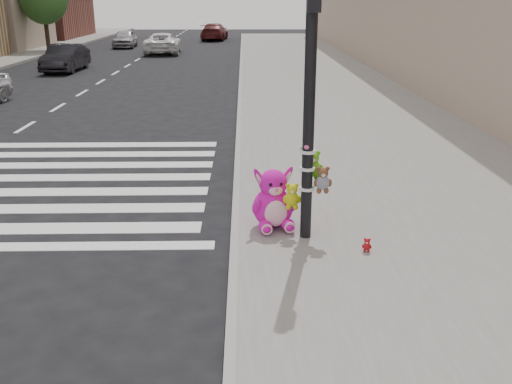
{
  "coord_description": "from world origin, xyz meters",
  "views": [
    {
      "loc": [
        1.71,
        -5.97,
        3.52
      ],
      "look_at": [
        1.87,
        2.06,
        0.75
      ],
      "focal_mm": 40.0,
      "sensor_mm": 36.0,
      "label": 1
    }
  ],
  "objects_px": {
    "signal_pole": "(309,129)",
    "pink_bunny": "(273,203)",
    "red_teddy": "(367,245)",
    "car_white_near": "(163,43)",
    "car_dark_far": "(65,58)"
  },
  "relations": [
    {
      "from": "signal_pole",
      "to": "pink_bunny",
      "type": "distance_m",
      "value": 1.36
    },
    {
      "from": "pink_bunny",
      "to": "car_dark_far",
      "type": "distance_m",
      "value": 22.49
    },
    {
      "from": "car_dark_far",
      "to": "car_white_near",
      "type": "xyz_separation_m",
      "value": [
        3.54,
        9.02,
        -0.0
      ]
    },
    {
      "from": "red_teddy",
      "to": "car_white_near",
      "type": "height_order",
      "value": "car_white_near"
    },
    {
      "from": "pink_bunny",
      "to": "car_white_near",
      "type": "distance_m",
      "value": 30.09
    },
    {
      "from": "car_white_near",
      "to": "pink_bunny",
      "type": "bearing_deg",
      "value": 97.42
    },
    {
      "from": "pink_bunny",
      "to": "car_white_near",
      "type": "xyz_separation_m",
      "value": [
        -5.64,
        29.55,
        0.11
      ]
    },
    {
      "from": "signal_pole",
      "to": "car_white_near",
      "type": "distance_m",
      "value": 30.54
    },
    {
      "from": "red_teddy",
      "to": "car_white_near",
      "type": "bearing_deg",
      "value": 116.71
    },
    {
      "from": "red_teddy",
      "to": "car_dark_far",
      "type": "height_order",
      "value": "car_dark_far"
    },
    {
      "from": "signal_pole",
      "to": "pink_bunny",
      "type": "relative_size",
      "value": 4.11
    },
    {
      "from": "car_dark_far",
      "to": "pink_bunny",
      "type": "bearing_deg",
      "value": -64.61
    },
    {
      "from": "signal_pole",
      "to": "car_white_near",
      "type": "xyz_separation_m",
      "value": [
        -6.11,
        29.9,
        -1.11
      ]
    },
    {
      "from": "car_dark_far",
      "to": "red_teddy",
      "type": "bearing_deg",
      "value": -62.75
    },
    {
      "from": "car_white_near",
      "to": "signal_pole",
      "type": "bearing_deg",
      "value": 98.18
    }
  ]
}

